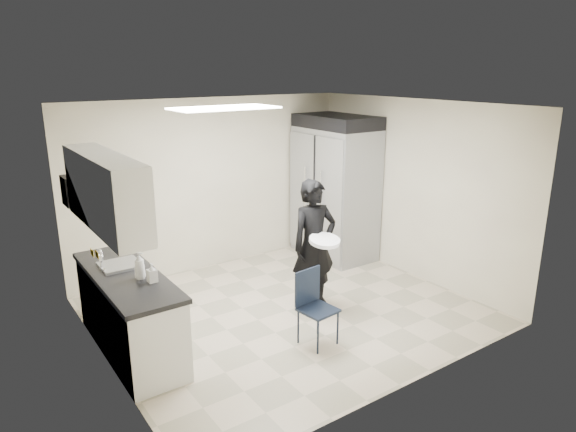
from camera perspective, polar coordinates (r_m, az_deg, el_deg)
floor at (r=6.73m, az=-0.10°, el=-10.47°), size 4.50×4.50×0.00m
ceiling at (r=6.02m, az=-0.11°, el=12.21°), size 4.50×4.50×0.00m
back_wall at (r=7.93m, az=-8.37°, el=3.51°), size 4.50×0.00×4.50m
left_wall at (r=5.36m, az=-20.32°, el=-3.57°), size 0.00×4.00×4.00m
right_wall at (r=7.72m, az=13.79°, el=2.86°), size 0.00×4.00×4.00m
ceiling_panel at (r=6.06m, az=-7.09°, el=11.83°), size 1.20×0.60×0.02m
lower_counter at (r=5.94m, az=-17.18°, el=-10.42°), size 0.60×1.90×0.86m
countertop at (r=5.76m, az=-17.56°, el=-6.36°), size 0.64×1.95×0.05m
sink at (r=5.99m, az=-18.10°, el=-5.67°), size 0.42×0.40×0.14m
faucet at (r=5.89m, az=-20.08°, el=-4.67°), size 0.02×0.02×0.24m
upper_cabinets at (r=5.45m, az=-19.64°, el=2.57°), size 0.35×1.80×0.75m
towel_dispenser at (r=6.57m, az=-22.75°, el=2.63°), size 0.22×0.30×0.35m
notice_sticker_left at (r=5.48m, az=-20.46°, el=-4.05°), size 0.00×0.12×0.07m
notice_sticker_right at (r=5.68m, az=-20.94°, el=-3.83°), size 0.00×0.12×0.07m
commercial_fridge at (r=8.37m, az=5.24°, el=2.54°), size 0.80×1.35×2.10m
fridge_compressor at (r=8.18m, az=5.45°, el=10.40°), size 0.80×1.35×0.20m
folding_chair at (r=5.82m, az=3.38°, el=-10.39°), size 0.41×0.41×0.83m
man_tuxedo at (r=6.52m, az=2.90°, el=-3.28°), size 0.67×0.49×1.70m
bucket_lid at (r=6.27m, az=4.09°, el=-2.74°), size 0.42×0.42×0.05m
soap_bottle_a at (r=5.53m, az=-16.18°, el=-5.31°), size 0.16×0.16×0.29m
soap_bottle_b at (r=5.43m, az=-14.89°, el=-6.11°), size 0.09×0.10×0.20m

